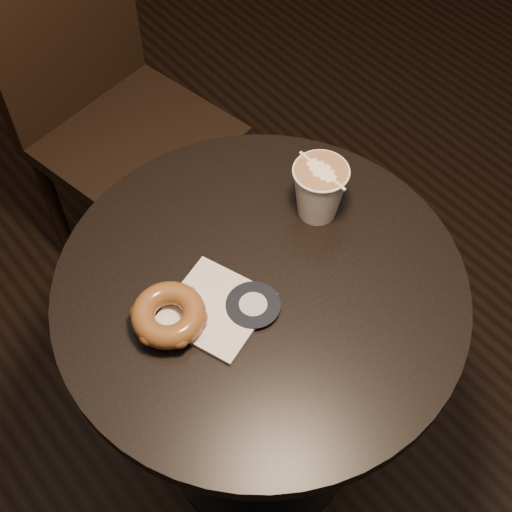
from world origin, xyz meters
The scene contains 5 objects.
cafe_table centered at (0.00, 0.00, 0.55)m, with size 0.70×0.70×0.75m.
chair centered at (0.13, 0.76, 0.59)m, with size 0.49×0.49×1.05m.
pastry_bag centered at (-0.09, 0.01, 0.75)m, with size 0.15×0.15×0.01m, color silver.
doughnut centered at (-0.16, 0.03, 0.78)m, with size 0.12×0.12×0.04m, color #5E2F18.
latte_cup centered at (0.18, 0.06, 0.80)m, with size 0.10×0.10×0.11m, color white, non-canonical shape.
Camera 1 is at (-0.42, -0.50, 1.75)m, focal length 50.00 mm.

